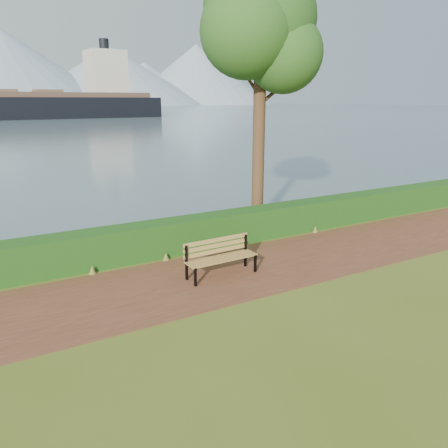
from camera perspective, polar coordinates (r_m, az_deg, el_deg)
ground at (r=11.52m, az=1.45°, el=-6.94°), size 140.00×140.00×0.00m
path at (r=11.75m, az=0.70°, el=-6.42°), size 40.00×3.40×0.01m
hedge at (r=13.51m, az=-4.21°, el=-1.23°), size 32.00×0.85×1.00m
bench at (r=11.47m, az=-0.56°, el=-4.03°), size 1.96×0.63×0.97m
tree at (r=15.61m, az=4.88°, el=24.23°), size 4.50×3.80×9.07m
cargo_ship at (r=118.04m, az=-24.39°, el=13.93°), size 71.06×15.53×21.40m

